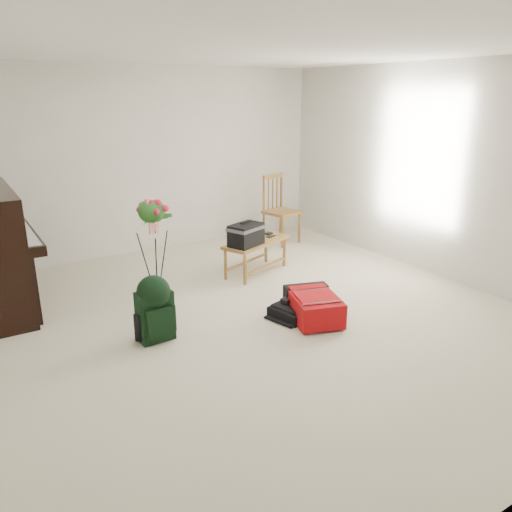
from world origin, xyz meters
TOP-DOWN VIEW (x-y plane):
  - floor at (0.00, 0.00)m, footprint 5.00×5.50m
  - ceiling at (0.00, 0.00)m, footprint 5.00×5.50m
  - wall_back at (0.00, 2.75)m, footprint 5.00×0.04m
  - wall_right at (2.50, 0.00)m, footprint 0.04×5.50m
  - bench at (0.50, 1.12)m, footprint 0.99×0.68m
  - dining_chair at (1.67, 2.09)m, footprint 0.52×0.52m
  - red_suitcase at (0.41, -0.29)m, footprint 0.60×0.75m
  - black_duffel at (0.31, -0.15)m, footprint 0.53×0.47m
  - green_backpack at (-1.06, 0.09)m, footprint 0.32×0.30m
  - flower_stand at (-0.74, 0.91)m, footprint 0.45×0.45m

SIDE VIEW (x-z plane):
  - floor at x=0.00m, z-range -0.01..0.01m
  - black_duffel at x=0.31m, z-range -0.03..0.16m
  - red_suitcase at x=0.41m, z-range 0.01..0.28m
  - green_backpack at x=-1.06m, z-range 0.03..0.64m
  - dining_chair at x=1.67m, z-range -0.01..1.00m
  - bench at x=0.50m, z-range 0.15..0.85m
  - flower_stand at x=-0.74m, z-range -0.01..1.15m
  - wall_back at x=0.00m, z-range 0.00..2.50m
  - wall_right at x=2.50m, z-range 0.00..2.50m
  - ceiling at x=0.00m, z-range 2.50..2.50m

